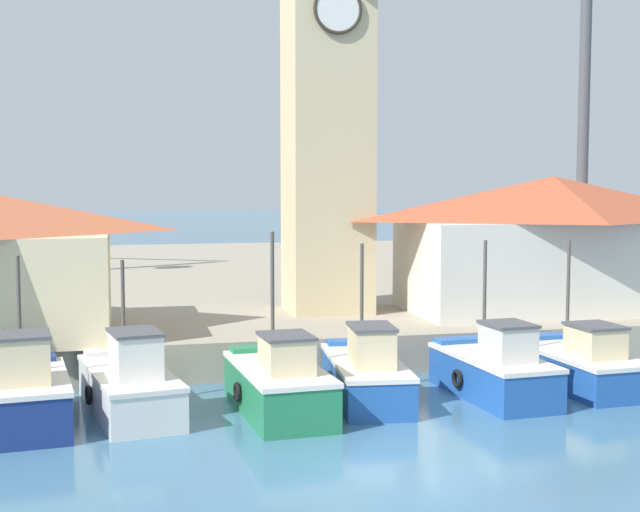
{
  "coord_description": "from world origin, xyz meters",
  "views": [
    {
      "loc": [
        -5.19,
        -16.62,
        5.95
      ],
      "look_at": [
        1.05,
        10.91,
        3.5
      ],
      "focal_mm": 50.0,
      "sensor_mm": 36.0,
      "label": 1
    }
  ],
  "objects_px": {
    "fishing_boat_far_left": "(22,394)",
    "warehouse_right": "(552,242)",
    "port_crane_near": "(583,122)",
    "clock_tower": "(327,89)",
    "fishing_boat_left_outer": "(130,384)",
    "fishing_boat_mid_left": "(366,373)",
    "fishing_boat_center": "(494,370)",
    "fishing_boat_mid_right": "(579,364)",
    "fishing_boat_left_inner": "(279,384)"
  },
  "relations": [
    {
      "from": "fishing_boat_center",
      "to": "clock_tower",
      "type": "relative_size",
      "value": 0.28
    },
    {
      "from": "fishing_boat_left_outer",
      "to": "fishing_boat_center",
      "type": "height_order",
      "value": "fishing_boat_center"
    },
    {
      "from": "port_crane_near",
      "to": "clock_tower",
      "type": "bearing_deg",
      "value": -147.73
    },
    {
      "from": "fishing_boat_left_inner",
      "to": "fishing_boat_mid_right",
      "type": "xyz_separation_m",
      "value": [
        8.88,
        0.93,
        -0.09
      ]
    },
    {
      "from": "fishing_boat_mid_right",
      "to": "warehouse_right",
      "type": "xyz_separation_m",
      "value": [
        2.53,
        6.64,
        3.02
      ]
    },
    {
      "from": "fishing_boat_mid_left",
      "to": "fishing_boat_center",
      "type": "distance_m",
      "value": 3.51
    },
    {
      "from": "fishing_boat_far_left",
      "to": "fishing_boat_mid_right",
      "type": "bearing_deg",
      "value": 3.02
    },
    {
      "from": "fishing_boat_left_outer",
      "to": "port_crane_near",
      "type": "height_order",
      "value": "port_crane_near"
    },
    {
      "from": "fishing_boat_center",
      "to": "clock_tower",
      "type": "height_order",
      "value": "clock_tower"
    },
    {
      "from": "fishing_boat_mid_left",
      "to": "port_crane_near",
      "type": "distance_m",
      "value": 25.49
    },
    {
      "from": "fishing_boat_left_outer",
      "to": "fishing_boat_center",
      "type": "bearing_deg",
      "value": -3.17
    },
    {
      "from": "fishing_boat_left_outer",
      "to": "fishing_boat_mid_left",
      "type": "relative_size",
      "value": 1.02
    },
    {
      "from": "clock_tower",
      "to": "fishing_boat_mid_left",
      "type": "bearing_deg",
      "value": -95.94
    },
    {
      "from": "fishing_boat_center",
      "to": "fishing_boat_mid_left",
      "type": "bearing_deg",
      "value": 170.67
    },
    {
      "from": "fishing_boat_left_outer",
      "to": "fishing_boat_mid_right",
      "type": "xyz_separation_m",
      "value": [
        12.57,
        0.08,
        -0.08
      ]
    },
    {
      "from": "fishing_boat_left_inner",
      "to": "fishing_boat_center",
      "type": "bearing_deg",
      "value": 3.0
    },
    {
      "from": "fishing_boat_left_outer",
      "to": "fishing_boat_mid_left",
      "type": "bearing_deg",
      "value": 0.29
    },
    {
      "from": "fishing_boat_center",
      "to": "fishing_boat_left_outer",
      "type": "bearing_deg",
      "value": 176.83
    },
    {
      "from": "fishing_boat_left_inner",
      "to": "port_crane_near",
      "type": "height_order",
      "value": "port_crane_near"
    },
    {
      "from": "clock_tower",
      "to": "warehouse_right",
      "type": "xyz_separation_m",
      "value": [
        8.02,
        -1.53,
        -5.44
      ]
    },
    {
      "from": "clock_tower",
      "to": "port_crane_near",
      "type": "bearing_deg",
      "value": 32.27
    },
    {
      "from": "fishing_boat_left_outer",
      "to": "fishing_boat_center",
      "type": "distance_m",
      "value": 9.71
    },
    {
      "from": "fishing_boat_mid_right",
      "to": "warehouse_right",
      "type": "relative_size",
      "value": 0.45
    },
    {
      "from": "clock_tower",
      "to": "warehouse_right",
      "type": "relative_size",
      "value": 1.52
    },
    {
      "from": "clock_tower",
      "to": "warehouse_right",
      "type": "bearing_deg",
      "value": -10.8
    },
    {
      "from": "port_crane_near",
      "to": "warehouse_right",
      "type": "bearing_deg",
      "value": -123.24
    },
    {
      "from": "fishing_boat_mid_right",
      "to": "fishing_boat_left_inner",
      "type": "bearing_deg",
      "value": -174.04
    },
    {
      "from": "clock_tower",
      "to": "port_crane_near",
      "type": "height_order",
      "value": "port_crane_near"
    },
    {
      "from": "fishing_boat_left_inner",
      "to": "fishing_boat_mid_left",
      "type": "distance_m",
      "value": 2.69
    },
    {
      "from": "fishing_boat_far_left",
      "to": "warehouse_right",
      "type": "bearing_deg",
      "value": 22.84
    },
    {
      "from": "fishing_boat_left_outer",
      "to": "clock_tower",
      "type": "distance_m",
      "value": 13.73
    },
    {
      "from": "fishing_boat_left_outer",
      "to": "fishing_boat_left_inner",
      "type": "height_order",
      "value": "fishing_boat_left_inner"
    },
    {
      "from": "fishing_boat_left_outer",
      "to": "port_crane_near",
      "type": "bearing_deg",
      "value": 38.62
    },
    {
      "from": "fishing_boat_left_inner",
      "to": "fishing_boat_mid_left",
      "type": "xyz_separation_m",
      "value": [
        2.54,
        0.88,
        -0.04
      ]
    },
    {
      "from": "warehouse_right",
      "to": "port_crane_near",
      "type": "relative_size",
      "value": 0.57
    },
    {
      "from": "warehouse_right",
      "to": "fishing_boat_far_left",
      "type": "bearing_deg",
      "value": -157.16
    },
    {
      "from": "fishing_boat_center",
      "to": "fishing_boat_far_left",
      "type": "bearing_deg",
      "value": -179.13
    },
    {
      "from": "warehouse_right",
      "to": "port_crane_near",
      "type": "height_order",
      "value": "port_crane_near"
    },
    {
      "from": "fishing_boat_mid_right",
      "to": "warehouse_right",
      "type": "bearing_deg",
      "value": 69.11
    },
    {
      "from": "fishing_boat_far_left",
      "to": "fishing_boat_mid_right",
      "type": "height_order",
      "value": "fishing_boat_mid_right"
    },
    {
      "from": "fishing_boat_left_outer",
      "to": "fishing_boat_left_inner",
      "type": "bearing_deg",
      "value": -12.99
    },
    {
      "from": "port_crane_near",
      "to": "fishing_boat_far_left",
      "type": "bearing_deg",
      "value": -143.26
    },
    {
      "from": "fishing_boat_left_inner",
      "to": "port_crane_near",
      "type": "relative_size",
      "value": 0.25
    },
    {
      "from": "fishing_boat_left_inner",
      "to": "fishing_boat_mid_right",
      "type": "relative_size",
      "value": 1.0
    },
    {
      "from": "fishing_boat_far_left",
      "to": "warehouse_right",
      "type": "height_order",
      "value": "warehouse_right"
    },
    {
      "from": "warehouse_right",
      "to": "fishing_boat_center",
      "type": "bearing_deg",
      "value": -126.73
    },
    {
      "from": "fishing_boat_left_inner",
      "to": "fishing_boat_mid_right",
      "type": "distance_m",
      "value": 8.93
    },
    {
      "from": "fishing_boat_left_outer",
      "to": "warehouse_right",
      "type": "xyz_separation_m",
      "value": [
        15.11,
        6.71,
        2.94
      ]
    },
    {
      "from": "fishing_boat_far_left",
      "to": "fishing_boat_mid_left",
      "type": "height_order",
      "value": "fishing_boat_mid_left"
    },
    {
      "from": "fishing_boat_far_left",
      "to": "port_crane_near",
      "type": "xyz_separation_m",
      "value": [
        25.02,
        18.68,
        7.98
      ]
    }
  ]
}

